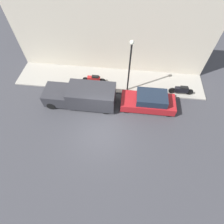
# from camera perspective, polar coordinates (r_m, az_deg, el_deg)

# --- Properties ---
(ground_plane) EXTENTS (60.00, 60.00, 0.00)m
(ground_plane) POSITION_cam_1_polar(r_m,az_deg,el_deg) (12.32, -3.76, -6.15)
(ground_plane) COLOR #38383D
(sidewalk) EXTENTS (2.83, 15.76, 0.11)m
(sidewalk) POSITION_cam_1_polar(r_m,az_deg,el_deg) (15.37, -0.92, 10.50)
(sidewalk) COLOR gray
(sidewalk) RESTS_ON ground_plane
(building_facade) EXTENTS (0.30, 15.76, 7.79)m
(building_facade) POSITION_cam_1_polar(r_m,az_deg,el_deg) (14.35, -0.32, 26.03)
(building_facade) COLOR beige
(building_facade) RESTS_ON ground_plane
(parked_car) EXTENTS (1.66, 3.99, 1.36)m
(parked_car) POSITION_cam_1_polar(r_m,az_deg,el_deg) (13.26, 11.92, 3.44)
(parked_car) COLOR maroon
(parked_car) RESTS_ON ground_plane
(delivery_van) EXTENTS (1.84, 5.30, 1.64)m
(delivery_van) POSITION_cam_1_polar(r_m,az_deg,el_deg) (13.27, -10.05, 5.29)
(delivery_van) COLOR #2D2D33
(delivery_van) RESTS_ON ground_plane
(motorcycle_black) EXTENTS (0.30, 1.92, 0.77)m
(motorcycle_black) POSITION_cam_1_polar(r_m,az_deg,el_deg) (14.92, 21.72, 6.68)
(motorcycle_black) COLOR black
(motorcycle_black) RESTS_ON sidewalk
(motorcycle_red) EXTENTS (0.30, 1.96, 0.79)m
(motorcycle_red) POSITION_cam_1_polar(r_m,az_deg,el_deg) (14.78, -5.88, 10.57)
(motorcycle_red) COLOR #B21E1E
(motorcycle_red) RESTS_ON sidewalk
(streetlamp) EXTENTS (0.29, 0.29, 4.43)m
(streetlamp) POSITION_cam_1_polar(r_m,az_deg,el_deg) (12.69, 5.87, 15.75)
(streetlamp) COLOR black
(streetlamp) RESTS_ON sidewalk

